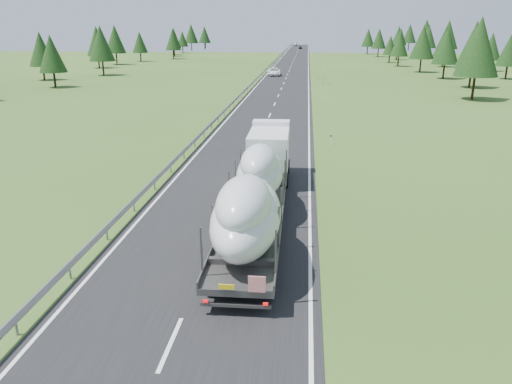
# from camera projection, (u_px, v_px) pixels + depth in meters

# --- Properties ---
(ground) EXTENTS (400.00, 400.00, 0.00)m
(ground) POSITION_uv_depth(u_px,v_px,m) (171.00, 344.00, 16.39)
(ground) COLOR #324F1A
(ground) RESTS_ON ground
(road_surface) EXTENTS (10.00, 400.00, 0.02)m
(road_surface) POSITION_uv_depth(u_px,v_px,m) (288.00, 74.00, 110.85)
(road_surface) COLOR black
(road_surface) RESTS_ON ground
(guardrail) EXTENTS (0.10, 400.00, 0.76)m
(guardrail) POSITION_uv_depth(u_px,v_px,m) (264.00, 71.00, 111.11)
(guardrail) COLOR slate
(guardrail) RESTS_ON ground
(marker_posts) EXTENTS (0.13, 350.08, 1.00)m
(marker_posts) POSITION_uv_depth(u_px,v_px,m) (314.00, 58.00, 162.03)
(marker_posts) COLOR silver
(marker_posts) RESTS_ON ground
(highway_sign) EXTENTS (0.08, 0.90, 2.60)m
(highway_sign) POSITION_uv_depth(u_px,v_px,m) (323.00, 74.00, 90.72)
(highway_sign) COLOR slate
(highway_sign) RESTS_ON ground
(tree_line_right) EXTENTS (26.91, 273.82, 12.66)m
(tree_line_right) POSITION_uv_depth(u_px,v_px,m) (482.00, 43.00, 101.66)
(tree_line_right) COLOR black
(tree_line_right) RESTS_ON ground
(tree_line_left) EXTENTS (14.89, 273.41, 11.79)m
(tree_line_left) POSITION_uv_depth(u_px,v_px,m) (84.00, 43.00, 106.93)
(tree_line_left) COLOR black
(tree_line_left) RESTS_ON ground
(boat_truck) EXTENTS (2.94, 19.87, 4.30)m
(boat_truck) POSITION_uv_depth(u_px,v_px,m) (258.00, 183.00, 25.66)
(boat_truck) COLOR silver
(boat_truck) RESTS_ON ground
(distant_van) EXTENTS (2.98, 6.01, 1.64)m
(distant_van) POSITION_uv_depth(u_px,v_px,m) (274.00, 72.00, 106.92)
(distant_van) COLOR white
(distant_van) RESTS_ON ground
(distant_car_dark) EXTENTS (2.02, 4.17, 1.37)m
(distant_car_dark) POSITION_uv_depth(u_px,v_px,m) (300.00, 47.00, 239.81)
(distant_car_dark) COLOR black
(distant_car_dark) RESTS_ON ground
(distant_car_blue) EXTENTS (2.04, 4.79, 1.54)m
(distant_car_blue) POSITION_uv_depth(u_px,v_px,m) (295.00, 44.00, 280.72)
(distant_car_blue) COLOR navy
(distant_car_blue) RESTS_ON ground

